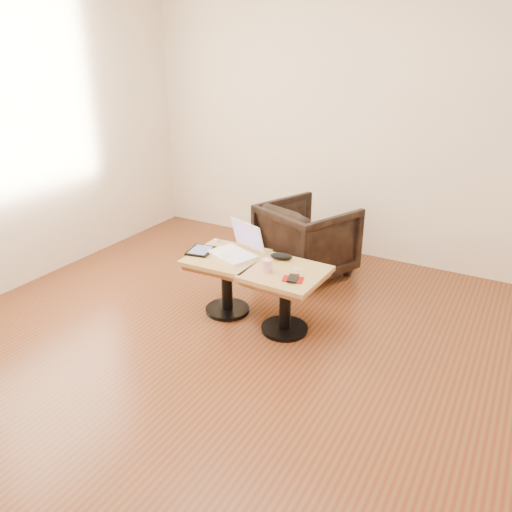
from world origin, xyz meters
The scene contains 11 objects.
room_shell centered at (0.00, 0.00, 1.35)m, with size 4.52×4.52×2.71m.
side_table_left centered at (-0.43, 0.60, 0.36)m, with size 0.55×0.55×0.48m.
side_table_right centered at (0.09, 0.57, 0.36)m, with size 0.55×0.55×0.48m.
laptop centered at (-0.37, 0.66, 0.53)m, with size 0.43×0.40×0.24m.
tablet centered at (-0.64, 0.56, 0.49)m, with size 0.21×0.25×0.02m.
charging_adapter centered at (-0.65, 0.79, 0.49)m, with size 0.04×0.04×0.02m, color white.
glasses_case centered at (-0.03, 0.73, 0.51)m, with size 0.17×0.07×0.05m, color black.
striped_cup centered at (-0.02, 0.50, 0.53)m, with size 0.07×0.07×0.09m, color #F64B7B.
earbuds_tangle centered at (0.14, 0.62, 0.49)m, with size 0.07×0.05×0.01m.
phone_on_sleeve centered at (0.19, 0.47, 0.49)m, with size 0.16×0.14×0.02m.
armchair centered at (-0.19, 1.55, 0.33)m, with size 0.71×0.73×0.66m, color black.
Camera 1 is at (1.48, -2.30, 1.97)m, focal length 35.00 mm.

